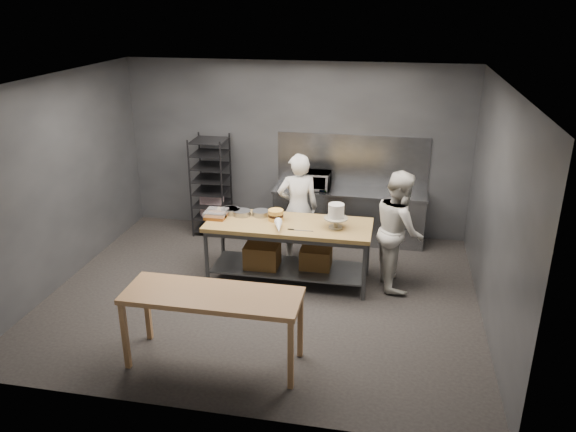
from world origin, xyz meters
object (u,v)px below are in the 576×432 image
Objects in this scene: speed_rack at (211,186)px; layer_cake at (276,215)px; chef_behind at (298,208)px; chef_right at (399,230)px; near_counter at (212,300)px; work_table at (287,245)px; microwave at (314,180)px; frosted_cake_stand at (336,213)px.

speed_rack is 7.79× the size of layer_cake.
chef_right is at bearing 143.72° from chef_behind.
layer_cake is (0.24, 2.24, 0.19)m from near_counter.
microwave reaches higher than work_table.
speed_rack reaches higher than work_table.
chef_right is (3.28, -1.43, 0.02)m from speed_rack.
microwave reaches higher than near_counter.
near_counter is 3.89m from microwave.
chef_right is at bearing 2.98° from layer_cake.
chef_right is 4.86× the size of frosted_cake_stand.
speed_rack reaches higher than frosted_cake_stand.
microwave is (1.83, 0.08, 0.19)m from speed_rack.
microwave is at bearing 81.52° from near_counter.
near_counter is 1.14× the size of speed_rack.
chef_behind is 4.93× the size of frosted_cake_stand.
chef_behind is at bearing 131.36° from frosted_cake_stand.
chef_right is (1.57, -0.55, -0.01)m from chef_behind.
speed_rack is at bearing 136.53° from work_table.
frosted_cake_stand is (0.57, -1.73, 0.09)m from microwave.
frosted_cake_stand is (1.14, 2.11, 0.33)m from near_counter.
chef_behind is at bearing 71.60° from layer_cake.
speed_rack is at bearing -43.77° from chef_behind.
layer_cake is (-0.33, -1.60, -0.05)m from microwave.
chef_behind reaches higher than speed_rack.
chef_right is 3.21× the size of microwave.
work_table is 0.91m from frosted_cake_stand.
frosted_cake_stand reaches higher than layer_cake.
microwave is 1.82m from frosted_cake_stand.
chef_right is at bearing -23.50° from speed_rack.
speed_rack is 3.23× the size of microwave.
chef_right is 1.79m from layer_cake.
layer_cake is (-0.18, 0.08, 0.43)m from work_table.
frosted_cake_stand is (0.71, -0.05, 0.57)m from work_table.
chef_behind reaches higher than frosted_cake_stand.
speed_rack is 1.92m from chef_behind.
speed_rack is at bearing 134.62° from layer_cake.
layer_cake is at bearing 54.81° from chef_behind.
microwave is at bearing 108.22° from frosted_cake_stand.
layer_cake is at bearing 79.93° from chef_right.
speed_rack is (-1.68, 1.59, 0.28)m from work_table.
layer_cake is at bearing 83.78° from near_counter.
work_table is 6.69× the size of frosted_cake_stand.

